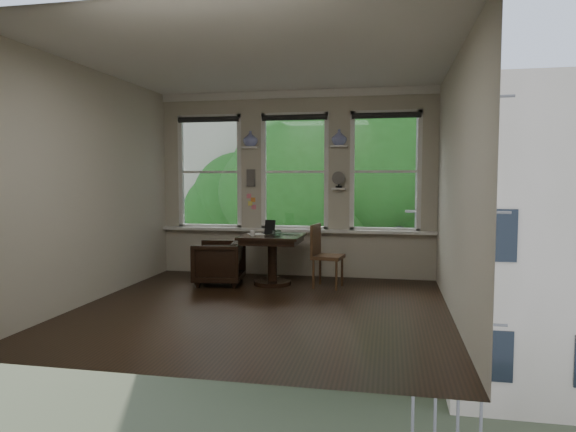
% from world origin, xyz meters
% --- Properties ---
extents(ground, '(4.50, 4.50, 0.00)m').
position_xyz_m(ground, '(0.00, 0.00, 0.00)').
color(ground, black).
rests_on(ground, ground).
extents(ceiling, '(4.50, 4.50, 0.00)m').
position_xyz_m(ceiling, '(0.00, 0.00, 3.00)').
color(ceiling, silver).
rests_on(ceiling, ground).
extents(wall_back, '(4.50, 0.00, 4.50)m').
position_xyz_m(wall_back, '(0.00, 2.25, 1.50)').
color(wall_back, '#BDB5A1').
rests_on(wall_back, ground).
extents(wall_front, '(4.50, 0.00, 4.50)m').
position_xyz_m(wall_front, '(0.00, -2.25, 1.50)').
color(wall_front, '#BDB5A1').
rests_on(wall_front, ground).
extents(wall_left, '(0.00, 4.50, 4.50)m').
position_xyz_m(wall_left, '(-2.25, 0.00, 1.50)').
color(wall_left, '#BDB5A1').
rests_on(wall_left, ground).
extents(wall_right, '(0.00, 4.50, 4.50)m').
position_xyz_m(wall_right, '(2.25, 0.00, 1.50)').
color(wall_right, '#BDB5A1').
rests_on(wall_right, ground).
extents(window_left, '(1.10, 0.12, 1.90)m').
position_xyz_m(window_left, '(-1.45, 2.25, 1.70)').
color(window_left, white).
rests_on(window_left, ground).
extents(window_center, '(1.10, 0.12, 1.90)m').
position_xyz_m(window_center, '(0.00, 2.25, 1.70)').
color(window_center, white).
rests_on(window_center, ground).
extents(window_right, '(1.10, 0.12, 1.90)m').
position_xyz_m(window_right, '(1.45, 2.25, 1.70)').
color(window_right, white).
rests_on(window_right, ground).
extents(shelf_left, '(0.26, 0.16, 0.03)m').
position_xyz_m(shelf_left, '(-0.72, 2.15, 2.10)').
color(shelf_left, white).
rests_on(shelf_left, ground).
extents(shelf_right, '(0.26, 0.16, 0.03)m').
position_xyz_m(shelf_right, '(0.72, 2.15, 2.10)').
color(shelf_right, white).
rests_on(shelf_right, ground).
extents(intercom, '(0.14, 0.06, 0.28)m').
position_xyz_m(intercom, '(-0.72, 2.18, 1.60)').
color(intercom, '#59544F').
rests_on(intercom, ground).
extents(sticky_notes, '(0.16, 0.01, 0.24)m').
position_xyz_m(sticky_notes, '(-0.72, 2.19, 1.25)').
color(sticky_notes, pink).
rests_on(sticky_notes, ground).
extents(desk_fan, '(0.20, 0.20, 0.24)m').
position_xyz_m(desk_fan, '(0.72, 2.13, 1.53)').
color(desk_fan, '#59544F').
rests_on(desk_fan, ground).
extents(vase_left, '(0.24, 0.24, 0.25)m').
position_xyz_m(vase_left, '(-0.72, 2.15, 2.24)').
color(vase_left, white).
rests_on(vase_left, shelf_left).
extents(vase_right, '(0.24, 0.24, 0.25)m').
position_xyz_m(vase_right, '(0.72, 2.15, 2.24)').
color(vase_right, white).
rests_on(vase_right, shelf_right).
extents(table, '(0.90, 0.90, 0.75)m').
position_xyz_m(table, '(-0.19, 1.42, 0.38)').
color(table, black).
rests_on(table, ground).
extents(armchair_left, '(0.79, 0.77, 0.65)m').
position_xyz_m(armchair_left, '(-0.99, 1.28, 0.33)').
color(armchair_left, black).
rests_on(armchair_left, ground).
extents(cushion_red, '(0.45, 0.45, 0.06)m').
position_xyz_m(cushion_red, '(-0.99, 1.28, 0.45)').
color(cushion_red, maroon).
rests_on(cushion_red, armchair_left).
extents(side_chair_right, '(0.48, 0.48, 0.92)m').
position_xyz_m(side_chair_right, '(0.65, 1.38, 0.46)').
color(side_chair_right, '#442B18').
rests_on(side_chair_right, ground).
extents(laptop, '(0.34, 0.26, 0.02)m').
position_xyz_m(laptop, '(0.06, 1.45, 0.76)').
color(laptop, black).
rests_on(laptop, table).
extents(mug, '(0.11, 0.11, 0.08)m').
position_xyz_m(mug, '(-0.44, 1.20, 0.79)').
color(mug, white).
rests_on(mug, table).
extents(drinking_glass, '(0.14, 0.14, 0.10)m').
position_xyz_m(drinking_glass, '(-0.06, 1.12, 0.80)').
color(drinking_glass, white).
rests_on(drinking_glass, table).
extents(tablet, '(0.17, 0.09, 0.22)m').
position_xyz_m(tablet, '(-0.24, 1.48, 0.86)').
color(tablet, black).
rests_on(tablet, table).
extents(papers, '(0.33, 0.37, 0.00)m').
position_xyz_m(papers, '(-0.46, 1.48, 0.75)').
color(papers, silver).
rests_on(papers, table).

